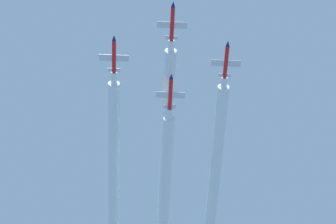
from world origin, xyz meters
name	(u,v)px	position (x,y,z in m)	size (l,w,h in m)	color
jet_lead	(172,22)	(0.16, 9.51, 168.75)	(7.61, 11.08, 2.66)	red
jet_left_wingman	(226,61)	(-14.01, 0.26, 166.64)	(7.61, 11.08, 2.66)	red
jet_right_wingman	(114,55)	(14.56, 0.67, 166.58)	(7.61, 11.08, 2.66)	red
jet_slot	(170,92)	(-0.19, -8.61, 164.50)	(7.61, 11.08, 2.66)	red
smoke_trail_lead	(165,163)	(0.16, -35.20, 168.72)	(3.15, 79.30, 3.15)	white
smoke_trail_left_wingman	(214,187)	(-14.01, -41.52, 166.62)	(3.15, 73.42, 3.15)	white
smoke_trail_right_wingman	(114,201)	(14.56, -47.99, 166.56)	(3.15, 87.19, 3.15)	white
smoke_trail_slot	(164,222)	(-0.19, -53.64, 164.47)	(3.15, 79.93, 3.15)	white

